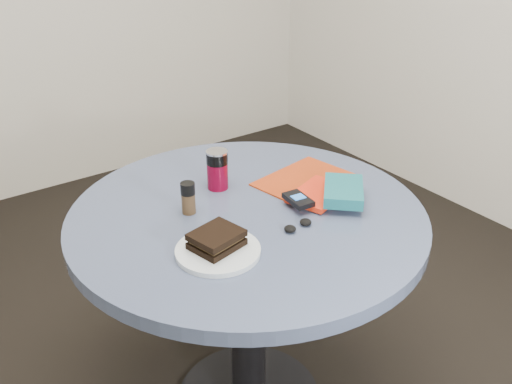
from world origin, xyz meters
TOP-DOWN VIEW (x-y plane):
  - table at (0.00, 0.00)m, footprint 1.00×1.00m
  - plate at (-0.18, -0.13)m, footprint 0.23×0.23m
  - sandwich at (-0.18, -0.12)m, footprint 0.14×0.12m
  - soda_can at (0.01, 0.17)m, footprint 0.08×0.08m
  - pepper_grinder at (-0.14, 0.09)m, footprint 0.04×0.04m
  - magazine at (0.25, 0.05)m, footprint 0.32×0.26m
  - red_book at (0.21, -0.06)m, footprint 0.21×0.18m
  - novel at (0.25, -0.12)m, footprint 0.19×0.20m
  - mp3_player at (0.12, -0.07)m, footprint 0.06×0.10m
  - headphones at (0.05, -0.16)m, footprint 0.09×0.04m

SIDE VIEW (x-z plane):
  - table at x=0.00m, z-range 0.21..0.96m
  - magazine at x=0.25m, z-range 0.75..0.76m
  - plate at x=-0.18m, z-range 0.75..0.76m
  - headphones at x=0.05m, z-range 0.75..0.77m
  - red_book at x=0.21m, z-range 0.76..0.77m
  - mp3_player at x=0.12m, z-range 0.77..0.79m
  - sandwich at x=-0.18m, z-range 0.76..0.81m
  - novel at x=0.25m, z-range 0.77..0.80m
  - pepper_grinder at x=-0.14m, z-range 0.75..0.84m
  - soda_can at x=0.01m, z-range 0.75..0.87m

